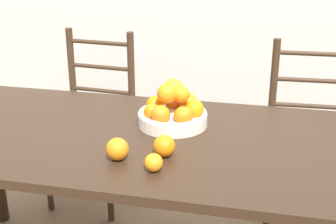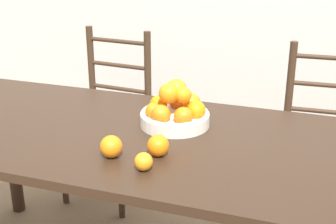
% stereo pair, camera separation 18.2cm
% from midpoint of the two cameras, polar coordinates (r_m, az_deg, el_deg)
% --- Properties ---
extents(dining_table, '(1.96, 0.88, 0.77)m').
position_cam_midpoint_polar(dining_table, '(1.89, -1.36, -5.13)').
color(dining_table, black).
rests_on(dining_table, ground_plane).
extents(fruit_bowl, '(0.29, 0.29, 0.19)m').
position_cam_midpoint_polar(fruit_bowl, '(1.91, 3.63, 0.06)').
color(fruit_bowl, silver).
rests_on(fruit_bowl, dining_table).
extents(orange_loose_0, '(0.08, 0.08, 0.08)m').
position_cam_midpoint_polar(orange_loose_0, '(1.65, -3.81, -4.30)').
color(orange_loose_0, orange).
rests_on(orange_loose_0, dining_table).
extents(orange_loose_1, '(0.08, 0.08, 0.08)m').
position_cam_midpoint_polar(orange_loose_1, '(1.66, 1.94, -4.19)').
color(orange_loose_1, orange).
rests_on(orange_loose_1, dining_table).
extents(orange_loose_2, '(0.06, 0.06, 0.06)m').
position_cam_midpoint_polar(orange_loose_2, '(1.56, 0.35, -6.15)').
color(orange_loose_2, orange).
rests_on(orange_loose_2, dining_table).
extents(chair_left, '(0.45, 0.43, 0.99)m').
position_cam_midpoint_polar(chair_left, '(2.75, -5.32, -0.95)').
color(chair_left, '#382619').
rests_on(chair_left, ground_plane).
extents(chair_right, '(0.44, 0.42, 0.99)m').
position_cam_midpoint_polar(chair_right, '(2.54, 20.28, -4.20)').
color(chair_right, '#382619').
rests_on(chair_right, ground_plane).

